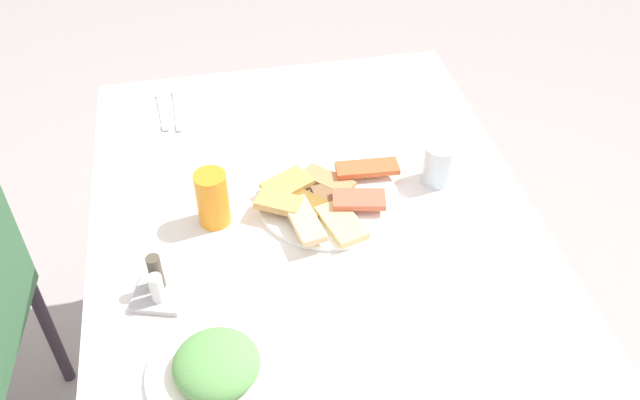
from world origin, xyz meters
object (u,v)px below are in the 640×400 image
object	(u,v)px
pide_platter	(326,199)
soda_can	(213,199)
salad_plate_greens	(217,366)
spoon	(163,111)
dining_table	(315,241)
paper_napkin	(170,112)
drinking_glass	(439,164)
fork	(177,110)
condiment_caddy	(158,287)

from	to	relation	value
pide_platter	soda_can	bearing A→B (deg)	91.01
salad_plate_greens	spoon	world-z (taller)	salad_plate_greens
dining_table	paper_napkin	bearing A→B (deg)	32.53
paper_napkin	pide_platter	bearing A→B (deg)	-142.36
spoon	drinking_glass	bearing A→B (deg)	-127.20
pide_platter	paper_napkin	world-z (taller)	pide_platter
salad_plate_greens	soda_can	bearing A→B (deg)	-4.21
soda_can	spoon	bearing A→B (deg)	13.22
soda_can	paper_napkin	bearing A→B (deg)	10.82
soda_can	drinking_glass	distance (m)	0.49
dining_table	fork	bearing A→B (deg)	30.83
spoon	pide_platter	bearing A→B (deg)	-145.19
fork	spoon	world-z (taller)	same
salad_plate_greens	drinking_glass	distance (m)	0.65
paper_napkin	spoon	xyz separation A→B (m)	(0.00, 0.02, 0.00)
drinking_glass	paper_napkin	size ratio (longest dim) A/B	0.76
drinking_glass	spoon	world-z (taller)	drinking_glass
pide_platter	fork	distance (m)	0.50
soda_can	fork	distance (m)	0.42
soda_can	drinking_glass	bearing A→B (deg)	-86.16
dining_table	salad_plate_greens	xyz separation A→B (m)	(-0.34, 0.23, 0.09)
salad_plate_greens	soda_can	size ratio (longest dim) A/B	1.96
paper_napkin	condiment_caddy	distance (m)	0.59
drinking_glass	salad_plate_greens	bearing A→B (deg)	127.96
drinking_glass	paper_napkin	distance (m)	0.68
pide_platter	condiment_caddy	size ratio (longest dim) A/B	2.93
dining_table	paper_napkin	world-z (taller)	paper_napkin
soda_can	paper_napkin	size ratio (longest dim) A/B	1.00
salad_plate_greens	condiment_caddy	bearing A→B (deg)	25.73
dining_table	fork	distance (m)	0.52
salad_plate_greens	condiment_caddy	xyz separation A→B (m)	(0.19, 0.09, 0.00)
dining_table	spoon	xyz separation A→B (m)	(0.44, 0.30, 0.08)
salad_plate_greens	paper_napkin	distance (m)	0.78
spoon	dining_table	bearing A→B (deg)	-150.23
dining_table	pide_platter	xyz separation A→B (m)	(0.04, -0.03, 0.09)
spoon	condiment_caddy	bearing A→B (deg)	173.52
fork	salad_plate_greens	bearing A→B (deg)	-178.72
fork	condiment_caddy	xyz separation A→B (m)	(-0.59, 0.06, 0.02)
dining_table	spoon	bearing A→B (deg)	34.16
dining_table	salad_plate_greens	bearing A→B (deg)	145.79
salad_plate_greens	spoon	size ratio (longest dim) A/B	1.48
drinking_glass	spoon	distance (m)	0.70
dining_table	paper_napkin	distance (m)	0.53
fork	condiment_caddy	size ratio (longest dim) A/B	1.60
pide_platter	condiment_caddy	xyz separation A→B (m)	(-0.19, 0.35, 0.01)
soda_can	fork	world-z (taller)	soda_can
drinking_glass	fork	xyz separation A→B (m)	(0.38, 0.55, -0.04)
dining_table	soda_can	size ratio (longest dim) A/B	9.79
soda_can	fork	xyz separation A→B (m)	(0.41, 0.06, -0.06)
pide_platter	salad_plate_greens	bearing A→B (deg)	145.00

